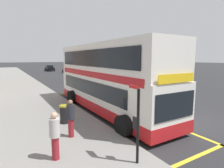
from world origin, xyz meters
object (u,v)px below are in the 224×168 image
at_px(double_decker_bus, 107,80).
at_px(parked_car_white_far, 85,72).
at_px(parked_car_navy_across, 84,75).
at_px(pedestrian_waiting_near_sign, 55,134).
at_px(parked_car_grey_kerbside, 68,69).
at_px(parked_car_black_ahead, 50,68).
at_px(bus_stop_sign, 136,118).
at_px(litter_bin, 64,114).
at_px(pedestrian_further_back, 71,117).

height_order(double_decker_bus, parked_car_white_far, double_decker_bus).
bearing_deg(parked_car_navy_across, pedestrian_waiting_near_sign, 68.37).
bearing_deg(double_decker_bus, parked_car_grey_kerbside, 76.90).
bearing_deg(double_decker_bus, parked_car_black_ahead, 83.02).
height_order(bus_stop_sign, litter_bin, bus_stop_sign).
height_order(parked_car_black_ahead, parked_car_grey_kerbside, same).
bearing_deg(parked_car_navy_across, double_decker_bus, 75.75).
distance_m(parked_car_white_far, litter_bin, 25.42).
height_order(parked_car_grey_kerbside, parked_car_white_far, same).
relative_size(parked_car_grey_kerbside, litter_bin, 4.40).
xyz_separation_m(pedestrian_further_back, litter_bin, (0.24, 1.81, -0.40)).
xyz_separation_m(parked_car_grey_kerbside, pedestrian_further_back, (-11.07, -35.55, 0.22)).
bearing_deg(bus_stop_sign, litter_bin, 101.32).
relative_size(parked_car_grey_kerbside, pedestrian_further_back, 2.59).
bearing_deg(parked_car_navy_across, parked_car_white_far, -111.23).
bearing_deg(litter_bin, pedestrian_further_back, -97.63).
bearing_deg(litter_bin, parked_car_grey_kerbside, 72.21).
relative_size(pedestrian_waiting_near_sign, pedestrian_further_back, 1.00).
height_order(bus_stop_sign, parked_car_grey_kerbside, bus_stop_sign).
bearing_deg(bus_stop_sign, parked_car_navy_across, 71.86).
height_order(bus_stop_sign, pedestrian_waiting_near_sign, bus_stop_sign).
bearing_deg(parked_car_black_ahead, pedestrian_further_back, -101.41).
bearing_deg(litter_bin, bus_stop_sign, -78.68).
height_order(double_decker_bus, parked_car_black_ahead, double_decker_bus).
xyz_separation_m(parked_car_black_ahead, litter_bin, (-8.31, -42.30, -0.18)).
bearing_deg(litter_bin, parked_car_black_ahead, 78.89).
xyz_separation_m(parked_car_navy_across, litter_bin, (-8.39, -17.95, -0.18)).
bearing_deg(parked_car_navy_across, parked_car_grey_kerbside, -95.94).
bearing_deg(parked_car_grey_kerbside, parked_car_navy_across, -97.73).
bearing_deg(pedestrian_waiting_near_sign, double_decker_bus, 45.41).
xyz_separation_m(parked_car_grey_kerbside, litter_bin, (-10.83, -33.75, -0.18)).
bearing_deg(parked_car_grey_kerbside, parked_car_white_far, -89.79).
distance_m(parked_car_white_far, pedestrian_waiting_near_sign, 28.91).
bearing_deg(parked_car_navy_across, bus_stop_sign, 74.69).
xyz_separation_m(parked_car_grey_kerbside, pedestrian_waiting_near_sign, (-12.08, -37.01, 0.22)).
xyz_separation_m(double_decker_bus, bus_stop_sign, (-2.34, -6.11, -0.43)).
height_order(pedestrian_waiting_near_sign, litter_bin, pedestrian_waiting_near_sign).
xyz_separation_m(bus_stop_sign, litter_bin, (-0.95, 4.76, -1.02)).
bearing_deg(parked_car_grey_kerbside, litter_bin, -106.75).
bearing_deg(parked_car_black_ahead, bus_stop_sign, -99.32).
xyz_separation_m(parked_car_black_ahead, parked_car_navy_across, (0.09, -24.35, 0.00)).
bearing_deg(parked_car_white_far, bus_stop_sign, -110.22).
bearing_deg(bus_stop_sign, parked_car_grey_kerbside, 75.61).
height_order(bus_stop_sign, parked_car_black_ahead, bus_stop_sign).
relative_size(pedestrian_further_back, litter_bin, 1.70).
distance_m(parked_car_grey_kerbside, pedestrian_waiting_near_sign, 38.93).
xyz_separation_m(parked_car_navy_across, pedestrian_further_back, (-8.63, -19.76, 0.22)).
height_order(parked_car_black_ahead, pedestrian_further_back, pedestrian_further_back).
bearing_deg(bus_stop_sign, pedestrian_waiting_near_sign, 145.91).
distance_m(parked_car_black_ahead, parked_car_white_far, 19.38).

